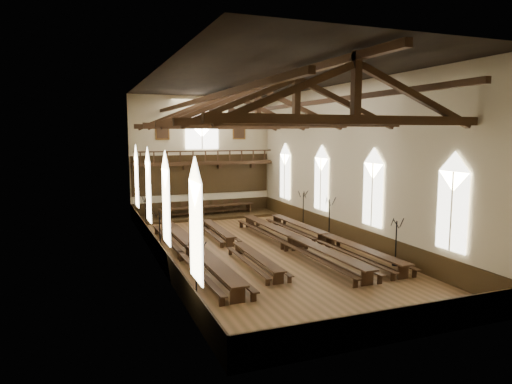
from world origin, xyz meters
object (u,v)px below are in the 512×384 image
(candelabrum_left_far, at_px, (146,221))
(candelabrum_left_mid, at_px, (160,240))
(dais, at_px, (208,216))
(high_table, at_px, (208,207))
(candelabrum_left_near, at_px, (196,287))
(refectory_row_b, at_px, (235,243))
(refectory_row_d, at_px, (326,237))
(candelabrum_right_near, at_px, (396,251))
(refectory_row_c, at_px, (294,240))
(candelabrum_right_mid, at_px, (329,226))
(refectory_row_a, at_px, (192,248))
(candelabrum_right_far, at_px, (303,216))

(candelabrum_left_far, bearing_deg, candelabrum_left_mid, -90.00)
(dais, bearing_deg, high_table, 86.98)
(dais, distance_m, candelabrum_left_near, 19.67)
(refectory_row_b, relative_size, refectory_row_d, 0.93)
(refectory_row_d, xyz_separation_m, high_table, (-4.21, 12.08, 0.28))
(refectory_row_d, bearing_deg, candelabrum_right_near, -75.25)
(refectory_row_c, height_order, candelabrum_left_mid, candelabrum_left_mid)
(dais, xyz_separation_m, candelabrum_right_mid, (5.52, -10.20, 0.73))
(candelabrum_left_mid, height_order, candelabrum_right_mid, candelabrum_right_mid)
(candelabrum_left_mid, relative_size, candelabrum_right_near, 1.00)
(refectory_row_a, distance_m, candelabrum_right_mid, 9.82)
(candelabrum_left_far, bearing_deg, high_table, 36.45)
(candelabrum_right_mid, bearing_deg, candelabrum_left_near, -142.09)
(refectory_row_d, height_order, dais, refectory_row_d)
(dais, relative_size, candelabrum_left_far, 4.38)
(candelabrum_left_far, bearing_deg, refectory_row_a, -79.57)
(refectory_row_c, height_order, candelabrum_left_far, candelabrum_left_far)
(candelabrum_left_far, xyz_separation_m, candelabrum_right_mid, (11.10, -6.08, 0.04))
(refectory_row_d, distance_m, candelabrum_right_mid, 2.30)
(high_table, relative_size, candelabrum_right_far, 2.99)
(candelabrum_left_far, distance_m, candelabrum_right_far, 11.34)
(dais, xyz_separation_m, candelabrum_left_near, (-5.58, -18.85, 0.70))
(dais, relative_size, candelabrum_right_mid, 4.18)
(refectory_row_a, relative_size, refectory_row_d, 1.03)
(candelabrum_left_mid, height_order, candelabrum_right_far, candelabrum_right_far)
(refectory_row_a, distance_m, refectory_row_b, 2.92)
(candelabrum_left_near, height_order, candelabrum_right_far, candelabrum_right_far)
(refectory_row_b, distance_m, dais, 11.17)
(refectory_row_b, height_order, refectory_row_d, refectory_row_d)
(refectory_row_a, relative_size, candelabrum_left_near, 5.77)
(high_table, bearing_deg, refectory_row_d, -70.78)
(candelabrum_left_near, height_order, candelabrum_left_mid, candelabrum_left_near)
(refectory_row_a, bearing_deg, candelabrum_left_far, 100.43)
(candelabrum_left_near, relative_size, candelabrum_left_mid, 1.05)
(high_table, bearing_deg, candelabrum_left_far, -143.55)
(candelabrum_left_far, bearing_deg, dais, 36.45)
(refectory_row_c, xyz_separation_m, dais, (-2.06, 12.10, -0.49))
(refectory_row_d, height_order, candelabrum_left_mid, candelabrum_left_mid)
(high_table, xyz_separation_m, candelabrum_right_near, (5.52, -17.05, -0.08))
(refectory_row_b, xyz_separation_m, candelabrum_right_near, (6.88, -5.98, 0.28))
(candelabrum_left_mid, bearing_deg, candelabrum_left_near, -90.00)
(refectory_row_a, height_order, refectory_row_c, refectory_row_a)
(candelabrum_left_near, height_order, candelabrum_right_mid, candelabrum_right_mid)
(refectory_row_b, relative_size, candelabrum_right_mid, 4.99)
(refectory_row_a, distance_m, dais, 12.70)
(candelabrum_left_far, bearing_deg, refectory_row_b, -58.75)
(high_table, relative_size, candelabrum_right_mid, 2.97)
(dais, relative_size, candelabrum_left_mid, 4.54)
(high_table, relative_size, candelabrum_left_far, 3.12)
(high_table, xyz_separation_m, candelabrum_right_mid, (5.52, -10.20, -0.01))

